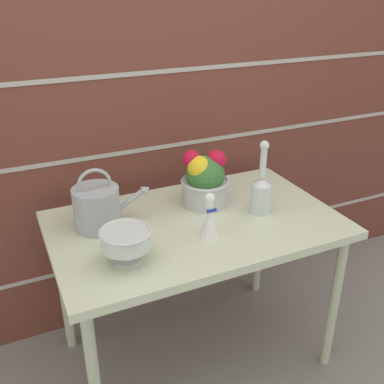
# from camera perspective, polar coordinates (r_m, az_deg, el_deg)

# --- Properties ---
(ground_plane) EXTENTS (12.00, 12.00, 0.00)m
(ground_plane) POSITION_cam_1_polar(r_m,az_deg,el_deg) (2.34, 0.40, -19.70)
(ground_plane) COLOR gray
(brick_wall) EXTENTS (3.60, 0.08, 2.20)m
(brick_wall) POSITION_cam_1_polar(r_m,az_deg,el_deg) (2.17, -5.05, 10.43)
(brick_wall) COLOR brown
(brick_wall) RESTS_ON ground_plane
(patio_table) EXTENTS (1.20, 0.74, 0.74)m
(patio_table) POSITION_cam_1_polar(r_m,az_deg,el_deg) (1.93, 0.46, -5.59)
(patio_table) COLOR beige
(patio_table) RESTS_ON ground_plane
(watering_can) EXTENTS (0.33, 0.19, 0.26)m
(watering_can) POSITION_cam_1_polar(r_m,az_deg,el_deg) (1.85, -11.90, -1.85)
(watering_can) COLOR #9EA3A8
(watering_can) RESTS_ON patio_table
(crystal_pedestal_bowl) EXTENTS (0.19, 0.19, 0.13)m
(crystal_pedestal_bowl) POSITION_cam_1_polar(r_m,az_deg,el_deg) (1.60, -8.43, -6.02)
(crystal_pedestal_bowl) COLOR silver
(crystal_pedestal_bowl) RESTS_ON patio_table
(flower_planter) EXTENTS (0.22, 0.22, 0.25)m
(flower_planter) POSITION_cam_1_polar(r_m,az_deg,el_deg) (1.99, 1.62, 1.58)
(flower_planter) COLOR #BCBCC1
(flower_planter) RESTS_ON patio_table
(glass_decanter) EXTENTS (0.09, 0.09, 0.33)m
(glass_decanter) POSITION_cam_1_polar(r_m,az_deg,el_deg) (1.94, 8.77, 0.17)
(glass_decanter) COLOR silver
(glass_decanter) RESTS_ON patio_table
(figurine_vase) EXTENTS (0.07, 0.07, 0.19)m
(figurine_vase) POSITION_cam_1_polar(r_m,az_deg,el_deg) (1.76, 2.33, -3.36)
(figurine_vase) COLOR white
(figurine_vase) RESTS_ON patio_table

